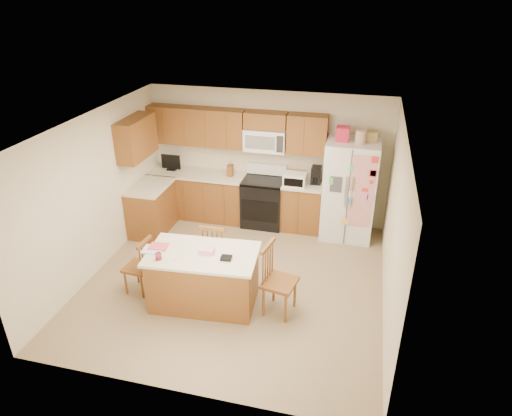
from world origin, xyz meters
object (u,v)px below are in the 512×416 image
(refrigerator, at_px, (349,189))
(windsor_chair_back, at_px, (216,252))
(windsor_chair_right, at_px, (278,281))
(windsor_chair_left, at_px, (139,267))
(island, at_px, (204,278))
(stove, at_px, (264,201))

(refrigerator, xyz_separation_m, windsor_chair_back, (-1.88, -1.85, -0.46))
(refrigerator, bearing_deg, windsor_chair_right, -107.93)
(windsor_chair_left, bearing_deg, island, -1.82)
(windsor_chair_back, bearing_deg, windsor_chair_right, -28.38)
(island, relative_size, windsor_chair_left, 1.83)
(windsor_chair_back, height_order, windsor_chair_right, windsor_chair_right)
(island, height_order, windsor_chair_back, windsor_chair_back)
(refrigerator, height_order, windsor_chair_left, refrigerator)
(island, bearing_deg, stove, 83.59)
(windsor_chair_left, relative_size, windsor_chair_back, 0.93)
(refrigerator, height_order, windsor_chair_right, refrigerator)
(island, bearing_deg, windsor_chair_left, 178.18)
(stove, height_order, windsor_chair_back, stove)
(windsor_chair_back, bearing_deg, refrigerator, 44.44)
(island, height_order, windsor_chair_left, island)
(stove, bearing_deg, island, -96.41)
(refrigerator, distance_m, windsor_chair_left, 3.83)
(refrigerator, height_order, windsor_chair_back, refrigerator)
(island, distance_m, windsor_chair_back, 0.65)
(windsor_chair_right, bearing_deg, island, -176.72)
(stove, xyz_separation_m, island, (-0.29, -2.56, -0.05))
(stove, distance_m, windsor_chair_right, 2.62)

